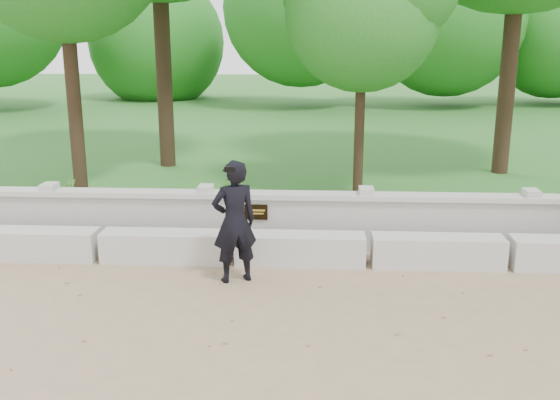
{
  "coord_description": "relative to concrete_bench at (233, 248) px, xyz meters",
  "views": [
    {
      "loc": [
        1.18,
        -6.79,
        3.24
      ],
      "look_at": [
        0.73,
        1.33,
        1.11
      ],
      "focal_mm": 40.0,
      "sensor_mm": 36.0,
      "label": 1
    }
  ],
  "objects": [
    {
      "name": "ground",
      "position": [
        -0.0,
        -1.9,
        -0.22
      ],
      "size": [
        80.0,
        80.0,
        0.0
      ],
      "primitive_type": "plane",
      "color": "#94775B",
      "rests_on": "ground"
    },
    {
      "name": "lawn",
      "position": [
        -0.0,
        12.1,
        -0.1
      ],
      "size": [
        40.0,
        22.0,
        0.25
      ],
      "primitive_type": "cube",
      "color": "#285B21",
      "rests_on": "ground"
    },
    {
      "name": "concrete_bench",
      "position": [
        0.0,
        0.0,
        0.0
      ],
      "size": [
        11.9,
        0.45,
        0.45
      ],
      "color": "beige",
      "rests_on": "ground"
    },
    {
      "name": "parapet_wall",
      "position": [
        0.0,
        0.7,
        0.24
      ],
      "size": [
        12.5,
        0.35,
        0.9
      ],
      "color": "#B7B4AC",
      "rests_on": "ground"
    },
    {
      "name": "man_main",
      "position": [
        0.13,
        -0.72,
        0.62
      ],
      "size": [
        0.73,
        0.68,
        1.69
      ],
      "color": "black",
      "rests_on": "ground"
    },
    {
      "name": "tree_near_right",
      "position": [
        2.05,
        3.37,
        3.65
      ],
      "size": [
        2.89,
        2.89,
        5.08
      ],
      "color": "#382619",
      "rests_on": "lawn"
    },
    {
      "name": "shrub_b",
      "position": [
        -0.33,
        1.87,
        0.36
      ],
      "size": [
        0.33,
        0.4,
        0.67
      ],
      "primitive_type": "imported",
      "rotation": [
        0.0,
        0.0,
        1.67
      ],
      "color": "#346F25",
      "rests_on": "lawn"
    },
    {
      "name": "shrub_d",
      "position": [
        -3.17,
        1.91,
        0.29
      ],
      "size": [
        0.4,
        0.4,
        0.53
      ],
      "primitive_type": "imported",
      "rotation": [
        0.0,
        0.0,
        5.48
      ],
      "color": "#346F25",
      "rests_on": "lawn"
    }
  ]
}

